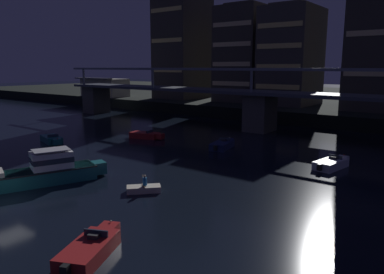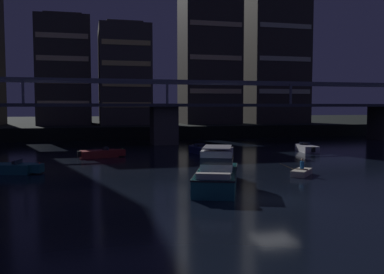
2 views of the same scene
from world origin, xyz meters
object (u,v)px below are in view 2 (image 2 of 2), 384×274
Objects in this scene: speedboat_far_left at (101,154)px; cabin_cruiser_near_left at (217,172)px; tower_central at (124,75)px; tower_east_tall at (209,43)px; tower_east_low at (274,45)px; speedboat_near_right at (11,168)px; speedboat_mid_right at (202,150)px; dinghy_with_paddler at (302,172)px; speedboat_mid_center at (306,148)px; river_bridge at (164,114)px; tower_west_tall at (65,72)px.

cabin_cruiser_near_left is at bearing -68.95° from speedboat_far_left.
tower_central is 18.03m from tower_east_tall.
tower_east_tall is 44.27m from speedboat_far_left.
tower_east_low is 6.23× the size of speedboat_far_left.
speedboat_near_right is 0.99× the size of speedboat_mid_right.
speedboat_mid_right is (-24.60, -33.27, -17.86)m from tower_east_low.
speedboat_mid_right is 17.49m from dinghy_with_paddler.
tower_east_tall is at bearing 72.44° from speedboat_mid_right.
tower_east_low is 53.01m from speedboat_far_left.
cabin_cruiser_near_left is 25.85m from speedboat_mid_center.
tower_east_low is 6.23× the size of speedboat_mid_right.
speedboat_mid_center is at bearing -43.84° from river_bridge.
cabin_cruiser_near_left is at bearing -105.59° from tower_east_tall.
tower_central is at bearing 178.31° from tower_east_low.
tower_east_tall reaches higher than dinghy_with_paddler.
tower_central is 41.78m from speedboat_mid_center.
speedboat_near_right is at bearing -106.25° from tower_central.
tower_central reaches higher than cabin_cruiser_near_left.
tower_east_low is (26.79, 19.64, 13.87)m from river_bridge.
tower_west_tall is 39.63m from speedboat_far_left.
tower_west_tall is 3.94× the size of speedboat_near_right.
speedboat_far_left is at bearing -136.71° from tower_east_low.
tower_east_low is 12.27× the size of dinghy_with_paddler.
tower_east_tall is at bearing -3.93° from tower_central.
tower_east_low is at bearing 0.97° from tower_east_tall.
dinghy_with_paddler reaches higher than speedboat_mid_center.
cabin_cruiser_near_left is (-28.97, -53.36, -17.23)m from tower_east_low.
dinghy_with_paddler is (-20.87, -50.35, -18.00)m from tower_east_low.
tower_east_low is 45.06m from speedboat_mid_right.
tower_west_tall reaches higher than speedboat_mid_right.
speedboat_mid_center is (32.43, 9.31, 0.00)m from speedboat_near_right.
tower_west_tall is (-15.16, 22.82, 7.82)m from river_bridge.
tower_west_tall is at bearing 129.08° from speedboat_mid_center.
speedboat_near_right and speedboat_far_left have the same top height.
tower_east_low is 64.44m from speedboat_near_right.
speedboat_mid_center is (2.66, -34.09, -17.69)m from tower_east_tall.
speedboat_near_right and speedboat_mid_right have the same top height.
tower_west_tall is 11.27m from tower_central.
tower_central is 3.69× the size of speedboat_near_right.
tower_west_tall is 48.34m from speedboat_near_right.
tower_central reaches higher than dinghy_with_paddler.
cabin_cruiser_near_left reaches higher than dinghy_with_paddler.
river_bridge is at bearing -143.76° from tower_east_low.
speedboat_mid_center is at bearing -0.25° from speedboat_far_left.
speedboat_near_right is 24.00m from dinghy_with_paddler.
speedboat_mid_center is at bearing -61.12° from tower_central.
speedboat_near_right is at bearing 146.98° from cabin_cruiser_near_left.
tower_east_low is at bearing 53.52° from speedboat_mid_right.
tower_west_tall is 3.89× the size of speedboat_mid_center.
tower_west_tall reaches higher than speedboat_mid_center.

